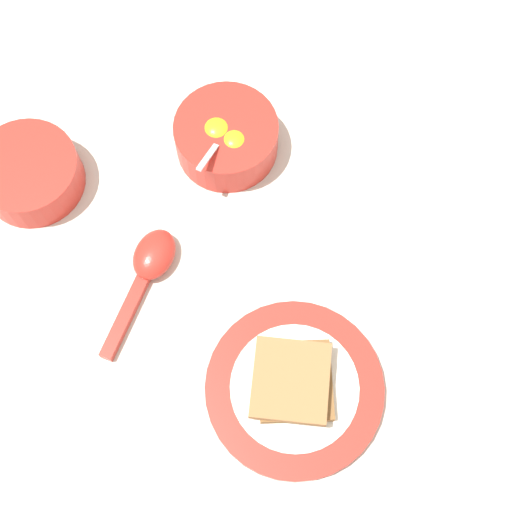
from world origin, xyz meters
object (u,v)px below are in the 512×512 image
(soup_spoon, at_px, (145,268))
(congee_bowl, at_px, (26,174))
(egg_bowl, at_px, (224,138))
(toast_plate, at_px, (292,390))
(toast_sandwich, at_px, (290,382))

(soup_spoon, bearing_deg, congee_bowl, -60.31)
(egg_bowl, xyz_separation_m, toast_plate, (0.04, 0.33, -0.02))
(soup_spoon, bearing_deg, egg_bowl, -141.11)
(soup_spoon, bearing_deg, toast_sandwich, 118.49)
(toast_plate, relative_size, toast_sandwich, 1.71)
(soup_spoon, height_order, congee_bowl, congee_bowl)
(egg_bowl, relative_size, congee_bowl, 1.02)
(egg_bowl, bearing_deg, soup_spoon, 38.89)
(toast_plate, bearing_deg, egg_bowl, -97.69)
(toast_sandwich, height_order, congee_bowl, congee_bowl)
(congee_bowl, bearing_deg, soup_spoon, 119.69)
(egg_bowl, bearing_deg, congee_bowl, -10.66)
(toast_sandwich, bearing_deg, toast_plate, 96.93)
(congee_bowl, bearing_deg, toast_sandwich, 119.05)
(toast_plate, bearing_deg, congee_bowl, -61.22)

